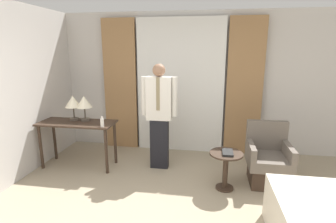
# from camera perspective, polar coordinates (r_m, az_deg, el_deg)

# --- Properties ---
(wall_back) EXTENTS (10.00, 0.06, 2.70)m
(wall_back) POSITION_cam_1_polar(r_m,az_deg,el_deg) (5.21, 2.82, 6.25)
(wall_back) COLOR beige
(wall_back) RESTS_ON ground_plane
(curtain_sheer_center) EXTENTS (1.67, 0.06, 2.58)m
(curtain_sheer_center) POSITION_cam_1_polar(r_m,az_deg,el_deg) (5.09, 2.65, 5.40)
(curtain_sheer_center) COLOR white
(curtain_sheer_center) RESTS_ON ground_plane
(curtain_drape_left) EXTENTS (0.66, 0.06, 2.58)m
(curtain_drape_left) POSITION_cam_1_polar(r_m,az_deg,el_deg) (5.37, -10.32, 5.60)
(curtain_drape_left) COLOR #997047
(curtain_drape_left) RESTS_ON ground_plane
(curtain_drape_right) EXTENTS (0.66, 0.06, 2.58)m
(curtain_drape_right) POSITION_cam_1_polar(r_m,az_deg,el_deg) (5.10, 16.29, 4.88)
(curtain_drape_right) COLOR #997047
(curtain_drape_right) RESTS_ON ground_plane
(desk) EXTENTS (1.29, 0.53, 0.79)m
(desk) POSITION_cam_1_polar(r_m,az_deg,el_deg) (4.74, -19.11, -3.63)
(desk) COLOR #38281E
(desk) RESTS_ON ground_plane
(table_lamp_left) EXTENTS (0.27, 0.27, 0.43)m
(table_lamp_left) POSITION_cam_1_polar(r_m,az_deg,el_deg) (4.78, -19.98, 1.84)
(table_lamp_left) COLOR #4C4238
(table_lamp_left) RESTS_ON desk
(table_lamp_right) EXTENTS (0.27, 0.27, 0.43)m
(table_lamp_right) POSITION_cam_1_polar(r_m,az_deg,el_deg) (4.68, -17.79, 1.78)
(table_lamp_right) COLOR #4C4238
(table_lamp_right) RESTS_ON desk
(bottle_near_edge) EXTENTS (0.06, 0.06, 0.17)m
(bottle_near_edge) POSITION_cam_1_polar(r_m,az_deg,el_deg) (4.29, -14.15, -2.36)
(bottle_near_edge) COLOR silver
(bottle_near_edge) RESTS_ON desk
(person) EXTENTS (0.60, 0.21, 1.78)m
(person) POSITION_cam_1_polar(r_m,az_deg,el_deg) (4.35, -1.92, -0.21)
(person) COLOR black
(person) RESTS_ON ground_plane
(armchair) EXTENTS (0.61, 0.64, 0.92)m
(armchair) POSITION_cam_1_polar(r_m,az_deg,el_deg) (4.31, 20.88, -10.17)
(armchair) COLOR #38281E
(armchair) RESTS_ON ground_plane
(side_table) EXTENTS (0.48, 0.48, 0.56)m
(side_table) POSITION_cam_1_polar(r_m,az_deg,el_deg) (3.94, 12.44, -11.22)
(side_table) COLOR #38281E
(side_table) RESTS_ON ground_plane
(book) EXTENTS (0.15, 0.26, 0.03)m
(book) POSITION_cam_1_polar(r_m,az_deg,el_deg) (3.85, 12.85, -8.70)
(book) COLOR black
(book) RESTS_ON side_table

